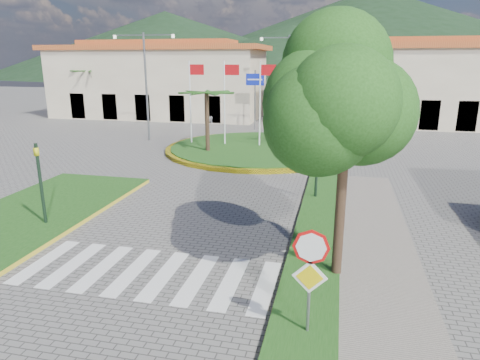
% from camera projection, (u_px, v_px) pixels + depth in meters
% --- Properties ---
extents(sidewalk_right, '(4.00, 28.00, 0.15)m').
position_uv_depth(sidewalk_right, '(357.00, 341.00, 9.45)').
color(sidewalk_right, gray).
rests_on(sidewalk_right, ground).
extents(verge_right, '(1.60, 28.00, 0.18)m').
position_uv_depth(verge_right, '(303.00, 333.00, 9.71)').
color(verge_right, '#1C4814').
rests_on(verge_right, ground).
extents(median_left, '(5.00, 14.00, 0.18)m').
position_uv_depth(median_left, '(7.00, 226.00, 15.90)').
color(median_left, '#1C4814').
rests_on(median_left, ground).
extents(crosswalk, '(8.00, 3.00, 0.01)m').
position_uv_depth(crosswalk, '(145.00, 273.00, 12.64)').
color(crosswalk, silver).
rests_on(crosswalk, ground).
extents(roundabout_island, '(12.70, 12.70, 6.00)m').
position_uv_depth(roundabout_island, '(258.00, 148.00, 29.48)').
color(roundabout_island, yellow).
rests_on(roundabout_island, ground).
extents(stop_sign, '(0.80, 0.11, 2.65)m').
position_uv_depth(stop_sign, '(310.00, 267.00, 9.19)').
color(stop_sign, slate).
rests_on(stop_sign, ground).
extents(deciduous_tree, '(3.60, 3.60, 6.80)m').
position_uv_depth(deciduous_tree, '(348.00, 96.00, 10.99)').
color(deciduous_tree, black).
rests_on(deciduous_tree, ground).
extents(traffic_light_left, '(0.15, 0.18, 3.20)m').
position_uv_depth(traffic_light_left, '(40.00, 177.00, 15.59)').
color(traffic_light_left, black).
rests_on(traffic_light_left, ground).
extents(traffic_light_right, '(0.15, 0.18, 3.20)m').
position_uv_depth(traffic_light_right, '(317.00, 158.00, 18.65)').
color(traffic_light_right, black).
rests_on(traffic_light_right, ground).
extents(traffic_light_far, '(0.18, 0.15, 3.20)m').
position_uv_depth(traffic_light_far, '(377.00, 119.00, 31.01)').
color(traffic_light_far, black).
rests_on(traffic_light_far, ground).
extents(direction_sign_west, '(1.60, 0.14, 5.20)m').
position_uv_depth(direction_sign_west, '(255.00, 90.00, 37.41)').
color(direction_sign_west, slate).
rests_on(direction_sign_west, ground).
extents(direction_sign_east, '(1.60, 0.14, 5.20)m').
position_uv_depth(direction_sign_east, '(313.00, 91.00, 36.32)').
color(direction_sign_east, slate).
rests_on(direction_sign_east, ground).
extents(street_lamp_centre, '(4.80, 0.16, 8.00)m').
position_uv_depth(street_lamp_centre, '(288.00, 79.00, 35.59)').
color(street_lamp_centre, slate).
rests_on(street_lamp_centre, ground).
extents(street_lamp_west, '(4.80, 0.16, 8.00)m').
position_uv_depth(street_lamp_west, '(146.00, 81.00, 32.12)').
color(street_lamp_west, slate).
rests_on(street_lamp_west, ground).
extents(building_left, '(23.32, 9.54, 8.05)m').
position_uv_depth(building_left, '(159.00, 80.00, 46.49)').
color(building_left, '#C2B293').
rests_on(building_left, ground).
extents(building_right, '(19.08, 9.54, 8.05)m').
position_uv_depth(building_right, '(391.00, 83.00, 41.30)').
color(building_right, '#C2B293').
rests_on(building_right, ground).
extents(hill_far_west, '(140.00, 140.00, 22.00)m').
position_uv_depth(hill_far_west, '(166.00, 45.00, 149.07)').
color(hill_far_west, black).
rests_on(hill_far_west, ground).
extents(hill_far_mid, '(180.00, 180.00, 30.00)m').
position_uv_depth(hill_far_mid, '(372.00, 33.00, 151.59)').
color(hill_far_mid, black).
rests_on(hill_far_mid, ground).
extents(hill_near_back, '(110.00, 110.00, 16.00)m').
position_uv_depth(hill_near_back, '(292.00, 53.00, 130.78)').
color(hill_near_back, black).
rests_on(hill_near_back, ground).
extents(white_van, '(4.40, 2.74, 1.14)m').
position_uv_depth(white_van, '(228.00, 117.00, 42.49)').
color(white_van, white).
rests_on(white_van, ground).
extents(car_dark_a, '(4.28, 2.70, 1.36)m').
position_uv_depth(car_dark_a, '(224.00, 114.00, 43.74)').
color(car_dark_a, black).
rests_on(car_dark_a, ground).
extents(car_dark_b, '(3.63, 2.35, 1.13)m').
position_uv_depth(car_dark_b, '(332.00, 124.00, 38.07)').
color(car_dark_b, black).
rests_on(car_dark_b, ground).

